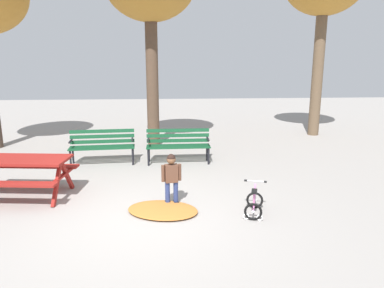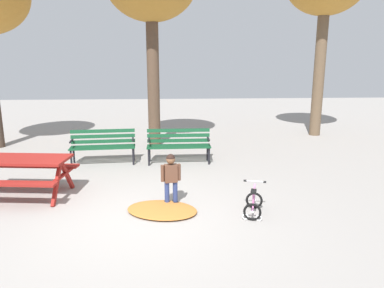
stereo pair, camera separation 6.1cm
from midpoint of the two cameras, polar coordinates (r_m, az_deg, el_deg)
name	(u,v)px [view 2 (the right image)]	position (r m, az deg, el deg)	size (l,w,h in m)	color
ground	(138,219)	(6.32, -8.07, -11.44)	(36.00, 36.00, 0.00)	gray
picnic_table	(21,167)	(7.74, -24.80, -3.22)	(1.93, 1.52, 0.79)	maroon
park_bench_far_left	(103,144)	(9.50, -13.46, 0.06)	(1.63, 0.58, 0.85)	#144728
park_bench_left	(179,143)	(9.33, -1.89, 0.19)	(1.60, 0.47, 0.85)	#144728
child_standing	(171,176)	(6.64, -3.03, -4.92)	(0.36, 0.20, 0.96)	navy
kids_bicycle	(253,203)	(6.45, 9.76, -9.05)	(0.49, 0.62, 0.54)	black
leaf_pile	(162,210)	(6.54, -4.40, -10.13)	(1.24, 0.87, 0.07)	#B26B2D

